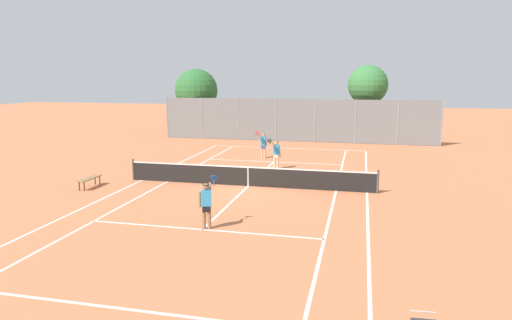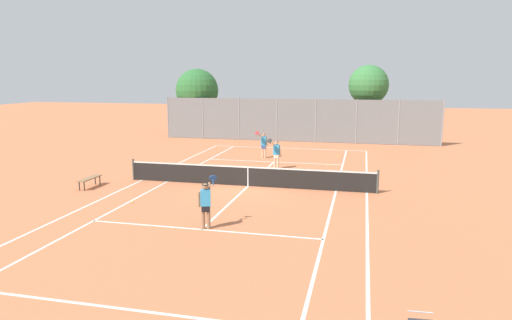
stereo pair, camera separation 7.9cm
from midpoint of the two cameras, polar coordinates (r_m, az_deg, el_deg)
ground_plane at (r=21.70m, az=-0.91°, el=-3.29°), size 120.00×120.00×0.00m
court_line_markings at (r=21.70m, az=-0.91°, el=-3.29°), size 11.10×23.90×0.01m
tennis_net at (r=21.58m, az=-0.91°, el=-1.98°), size 12.00×0.10×1.07m
player_near_side at (r=15.61m, az=-6.16°, el=-5.31°), size 0.50×0.86×1.77m
player_far_left at (r=28.98m, az=1.04°, el=2.06°), size 0.73×0.72×1.77m
player_far_right at (r=25.56m, az=2.64°, el=0.92°), size 0.70×0.72×1.77m
loose_tennis_ball_0 at (r=24.00m, az=5.13°, el=-1.91°), size 0.07×0.07×0.07m
loose_tennis_ball_1 at (r=19.61m, az=-15.09°, el=-5.06°), size 0.07×0.07×0.07m
loose_tennis_ball_2 at (r=31.20m, az=4.87°, el=0.96°), size 0.07×0.07×0.07m
loose_tennis_ball_3 at (r=26.86m, az=9.10°, el=-0.68°), size 0.07×0.07×0.07m
loose_tennis_ball_4 at (r=29.91m, az=10.22°, el=0.42°), size 0.07×0.07×0.07m
courtside_bench at (r=22.73m, az=-19.99°, el=-2.24°), size 0.36×1.50×0.47m
back_fence at (r=36.40m, az=5.08°, el=4.96°), size 21.94×0.08×3.41m
tree_behind_left at (r=40.19m, az=-7.32°, el=8.51°), size 3.68×3.68×5.79m
tree_behind_right at (r=37.95m, az=14.02°, el=8.95°), size 3.16×3.16×6.05m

